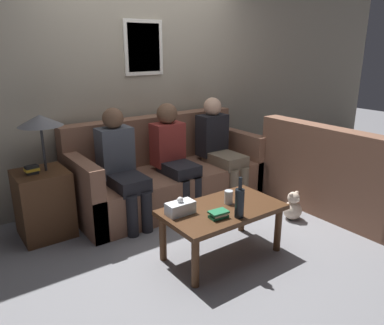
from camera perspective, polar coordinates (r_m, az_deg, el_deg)
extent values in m
plane|color=gray|center=(3.98, 0.47, -8.31)|extent=(16.00, 16.00, 0.00)
cube|color=#9E937F|center=(4.47, -7.44, 11.83)|extent=(9.00, 0.06, 2.60)
cube|color=silver|center=(4.41, -7.38, 16.97)|extent=(0.48, 0.02, 0.60)
cube|color=silver|center=(4.40, -7.33, 16.97)|extent=(0.40, 0.01, 0.52)
cube|color=brown|center=(4.26, -3.40, -3.52)|extent=(2.17, 0.91, 0.41)
cube|color=brown|center=(4.42, -6.01, 3.59)|extent=(2.17, 0.20, 0.54)
cube|color=brown|center=(3.81, -16.44, -4.49)|extent=(0.14, 0.91, 0.70)
cube|color=brown|center=(4.80, 6.81, 0.69)|extent=(0.14, 0.91, 0.70)
cube|color=brown|center=(4.46, 22.17, -3.88)|extent=(0.91, 1.66, 0.41)
cube|color=brown|center=(4.03, 20.19, 1.24)|extent=(0.20, 1.66, 0.54)
cube|color=brown|center=(4.83, 14.83, 0.30)|extent=(0.91, 0.14, 0.70)
cube|color=#4C2D19|center=(3.14, 4.64, -7.20)|extent=(1.01, 0.58, 0.04)
cylinder|color=#4C2D19|center=(2.85, 0.51, -15.02)|extent=(0.06, 0.06, 0.40)
cylinder|color=#4C2D19|center=(3.38, 12.96, -9.90)|extent=(0.06, 0.06, 0.40)
cylinder|color=#4C2D19|center=(3.17, -4.46, -11.39)|extent=(0.06, 0.06, 0.40)
cylinder|color=#4C2D19|center=(3.66, 7.60, -7.38)|extent=(0.06, 0.06, 0.40)
cube|color=#4C2D19|center=(3.77, -21.64, -5.86)|extent=(0.46, 0.46, 0.63)
cylinder|color=#262628|center=(3.61, -21.71, 2.13)|extent=(0.02, 0.02, 0.43)
cone|color=slate|center=(3.56, -22.16, 5.97)|extent=(0.39, 0.39, 0.10)
cube|color=black|center=(3.62, -23.17, -1.39)|extent=(0.10, 0.08, 0.03)
cube|color=gold|center=(3.61, -23.22, -0.99)|extent=(0.12, 0.09, 0.03)
cube|color=black|center=(3.61, -23.27, -0.62)|extent=(0.12, 0.09, 0.02)
cylinder|color=black|center=(2.94, 7.24, -6.20)|extent=(0.07, 0.07, 0.23)
cylinder|color=black|center=(2.87, 7.37, -3.18)|extent=(0.03, 0.03, 0.10)
cylinder|color=silver|center=(3.20, 5.60, -5.26)|extent=(0.07, 0.07, 0.11)
cube|color=#237547|center=(2.95, 4.06, -8.20)|extent=(0.15, 0.10, 0.02)
cube|color=beige|center=(2.94, 4.07, -7.85)|extent=(0.12, 0.10, 0.02)
cube|color=#237547|center=(2.94, 4.07, -7.54)|extent=(0.15, 0.11, 0.02)
cube|color=silver|center=(3.00, -1.79, -6.95)|extent=(0.23, 0.12, 0.10)
sphere|color=white|center=(2.97, -1.80, -5.72)|extent=(0.05, 0.05, 0.05)
cube|color=black|center=(3.70, -9.88, -2.93)|extent=(0.31, 0.47, 0.14)
cylinder|color=black|center=(3.57, -9.08, -8.07)|extent=(0.11, 0.11, 0.41)
cylinder|color=black|center=(3.63, -6.92, -7.50)|extent=(0.11, 0.11, 0.41)
cube|color=#474C56|center=(3.83, -11.64, 1.57)|extent=(0.34, 0.22, 0.50)
sphere|color=brown|center=(3.75, -11.96, 6.60)|extent=(0.21, 0.21, 0.21)
cube|color=black|center=(4.01, -2.01, -1.05)|extent=(0.31, 0.44, 0.14)
cylinder|color=black|center=(3.89, -1.11, -5.63)|extent=(0.11, 0.11, 0.41)
cylinder|color=black|center=(3.97, 0.71, -5.12)|extent=(0.11, 0.11, 0.41)
cube|color=maroon|center=(4.12, -3.74, 2.82)|extent=(0.34, 0.22, 0.47)
sphere|color=brown|center=(4.05, -3.83, 7.43)|extent=(0.23, 0.23, 0.23)
cube|color=#756651|center=(4.37, 5.05, 0.46)|extent=(0.31, 0.50, 0.14)
cylinder|color=#756651|center=(4.23, 6.37, -3.79)|extent=(0.11, 0.11, 0.41)
cylinder|color=#756651|center=(4.33, 7.88, -3.35)|extent=(0.11, 0.11, 0.41)
cube|color=black|center=(4.49, 3.07, 4.20)|extent=(0.34, 0.22, 0.49)
sphere|color=tan|center=(4.42, 3.14, 8.50)|extent=(0.21, 0.21, 0.21)
sphere|color=beige|center=(4.04, 15.06, -7.04)|extent=(0.19, 0.19, 0.19)
sphere|color=beige|center=(3.98, 15.21, -5.21)|extent=(0.12, 0.12, 0.12)
sphere|color=beige|center=(3.93, 14.86, -4.78)|extent=(0.04, 0.04, 0.04)
sphere|color=beige|center=(4.00, 15.66, -4.48)|extent=(0.04, 0.04, 0.04)
sphere|color=#FFEAD1|center=(3.96, 15.76, -5.51)|extent=(0.05, 0.05, 0.05)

